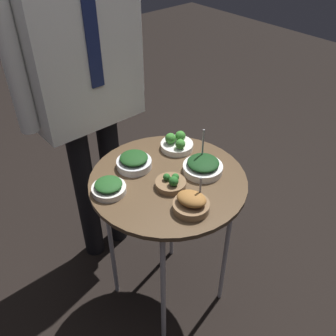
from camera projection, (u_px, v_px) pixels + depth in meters
name	position (u px, v px, depth m)	size (l,w,h in m)	color
ground_plane	(168.00, 293.00, 1.86)	(8.00, 8.00, 0.00)	black
serving_cart	(168.00, 191.00, 1.45)	(0.60, 0.60, 0.73)	brown
bowl_spinach_near_rim	(134.00, 162.00, 1.45)	(0.14, 0.14, 0.06)	silver
bowl_spinach_front_left	(203.00, 166.00, 1.43)	(0.15, 0.15, 0.16)	white
bowl_broccoli_far_rim	(171.00, 183.00, 1.36)	(0.11, 0.11, 0.06)	brown
bowl_roast_back_right	(191.00, 203.00, 1.26)	(0.13, 0.13, 0.12)	brown
bowl_broccoli_mid_right	(177.00, 144.00, 1.55)	(0.14, 0.14, 0.07)	silver
bowl_spinach_front_center	(109.00, 187.00, 1.34)	(0.12, 0.12, 0.05)	silver
waiter_figure	(82.00, 70.00, 1.50)	(0.60, 0.22, 1.61)	black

